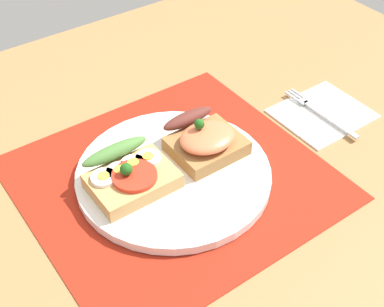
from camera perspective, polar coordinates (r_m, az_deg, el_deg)
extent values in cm
cube|color=#9E7042|center=(72.58, -1.93, -3.67)|extent=(120.00, 90.00, 3.20)
cube|color=#9F2111|center=(71.34, -1.96, -2.69)|extent=(37.99, 36.00, 0.30)
cylinder|color=white|center=(70.79, -1.98, -2.23)|extent=(25.80, 25.80, 1.28)
cube|color=tan|center=(67.91, -6.35, -2.92)|extent=(10.64, 7.62, 2.06)
cylinder|color=red|center=(66.42, -6.02, -2.54)|extent=(5.70, 5.70, 0.60)
ellipsoid|color=#4A7A37|center=(69.39, -8.24, 0.21)|extent=(9.36, 2.20, 1.80)
sphere|color=#1E5919|center=(66.01, -7.03, -1.67)|extent=(1.60, 1.60, 1.60)
cylinder|color=white|center=(66.99, -9.38, -2.55)|extent=(3.26, 3.26, 0.50)
cylinder|color=yellow|center=(66.76, -9.41, -2.35)|extent=(1.47, 1.47, 0.16)
cylinder|color=white|center=(67.54, -7.76, -1.88)|extent=(3.26, 3.26, 0.50)
cylinder|color=yellow|center=(67.31, -7.79, -1.68)|extent=(1.47, 1.47, 0.16)
cylinder|color=white|center=(68.30, -6.27, -1.11)|extent=(3.26, 3.26, 0.50)
cylinder|color=yellow|center=(68.08, -6.29, -0.91)|extent=(1.47, 1.47, 0.16)
cylinder|color=white|center=(68.96, -4.71, -0.47)|extent=(3.26, 3.26, 0.50)
cylinder|color=yellow|center=(68.74, -4.72, -0.26)|extent=(1.47, 1.47, 0.16)
cube|color=#9C6C3B|center=(72.46, 1.55, 0.82)|extent=(9.40, 7.96, 2.06)
ellipsoid|color=#F47248|center=(70.72, 1.58, 1.79)|extent=(7.71, 6.37, 2.05)
ellipsoid|color=#5D2921|center=(73.96, -0.45, 3.76)|extent=(7.99, 2.20, 1.80)
sphere|color=#1E5919|center=(70.04, 0.79, 3.17)|extent=(1.40, 1.40, 1.40)
cube|color=white|center=(84.31, 13.73, 4.23)|extent=(13.46, 11.50, 0.60)
cube|color=#B7B7BC|center=(82.57, 14.51, 3.57)|extent=(0.80, 10.71, 0.32)
cube|color=#B7B7BC|center=(85.34, 11.83, 5.48)|extent=(1.50, 1.20, 0.32)
cube|color=#B7B7BC|center=(86.01, 10.60, 6.00)|extent=(0.32, 2.80, 0.32)
cube|color=#B7B7BC|center=(86.41, 10.91, 6.14)|extent=(0.32, 2.80, 0.32)
cube|color=#B7B7BC|center=(86.81, 11.22, 6.28)|extent=(0.32, 2.80, 0.32)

